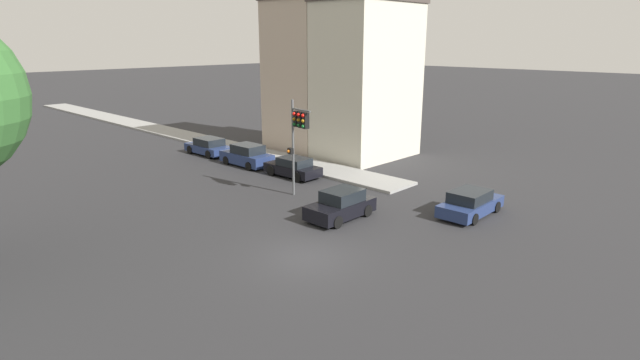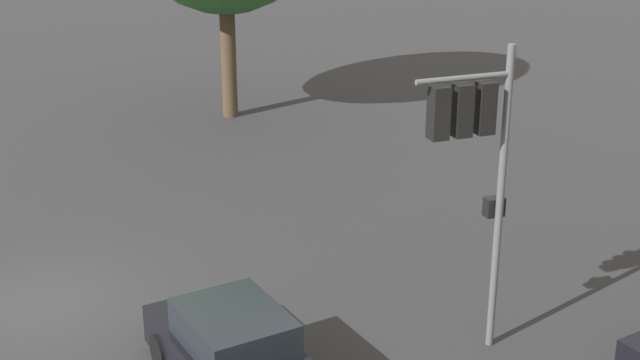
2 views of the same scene
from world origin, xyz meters
TOP-DOWN VIEW (x-y plane):
  - ground_plane at (0.00, 0.00)m, footprint 300.00×300.00m
  - sidewalk_strip at (11.31, 32.76)m, footprint 2.98×60.00m
  - rowhouse_backdrop at (16.54, 12.95)m, footprint 7.91×11.14m
  - traffic_signal at (5.64, 6.33)m, footprint 0.60×1.95m
  - crossing_car_0 at (9.84, -2.42)m, footprint 4.24×2.00m
  - crossing_car_1 at (4.69, 2.17)m, footprint 3.85×1.92m
  - parked_car_0 at (8.60, 10.00)m, footprint 1.93×4.07m
  - parked_car_1 at (8.38, 14.75)m, footprint 1.98×4.31m
  - parked_car_2 at (8.51, 19.93)m, footprint 1.99×4.26m

SIDE VIEW (x-z plane):
  - ground_plane at x=0.00m, z-range 0.00..0.00m
  - sidewalk_strip at x=11.31m, z-range 0.00..0.18m
  - crossing_car_0 at x=9.84m, z-range -0.04..1.31m
  - parked_car_0 at x=8.60m, z-range -0.03..1.31m
  - parked_car_2 at x=8.51m, z-range -0.03..1.34m
  - crossing_car_1 at x=4.69m, z-range -0.05..1.46m
  - parked_car_1 at x=8.38m, z-range -0.06..1.54m
  - traffic_signal at x=5.64m, z-range 1.26..6.95m
  - rowhouse_backdrop at x=16.54m, z-range -0.07..12.91m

